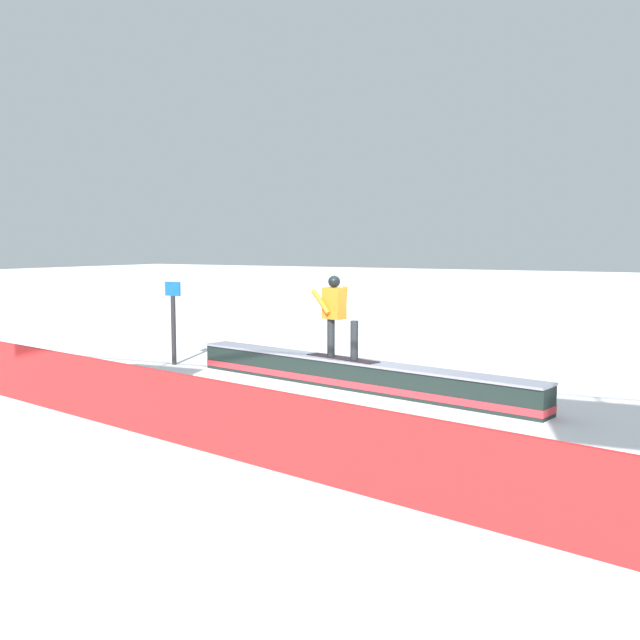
% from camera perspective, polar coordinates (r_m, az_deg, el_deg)
% --- Properties ---
extents(ground_plane, '(120.00, 120.00, 0.00)m').
position_cam_1_polar(ground_plane, '(13.03, 2.63, -5.42)').
color(ground_plane, white).
extents(grind_box, '(7.28, 1.79, 0.52)m').
position_cam_1_polar(grind_box, '(12.99, 2.63, -4.40)').
color(grind_box, black).
rests_on(grind_box, ground_plane).
extents(snowboarder, '(1.58, 0.67, 1.50)m').
position_cam_1_polar(snowboarder, '(13.08, 1.32, 0.53)').
color(snowboarder, black).
rests_on(snowboarder, grind_box).
extents(safety_fence, '(13.31, 2.37, 0.93)m').
position_cam_1_polar(safety_fence, '(9.34, -9.98, -7.19)').
color(safety_fence, red).
rests_on(safety_fence, ground_plane).
extents(trail_marker, '(0.40, 0.10, 1.78)m').
position_cam_1_polar(trail_marker, '(15.72, -11.51, -0.02)').
color(trail_marker, '#262628').
rests_on(trail_marker, ground_plane).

